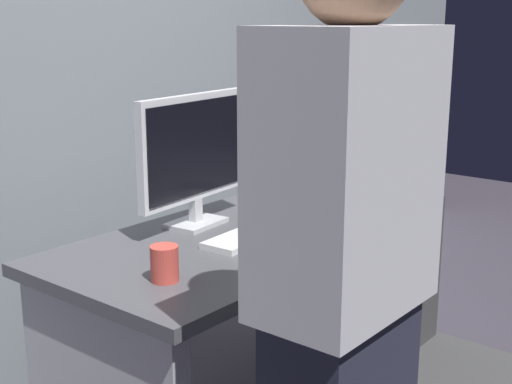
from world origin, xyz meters
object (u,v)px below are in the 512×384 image
object	(u,v)px
person_at_desk	(343,311)
book_stack	(295,173)
cup_near_keyboard	(165,264)
mouse	(304,212)
monitor	(195,153)
keyboard	(256,233)
desk	(245,298)
cell_phone	(358,213)

from	to	relation	value
person_at_desk	book_stack	bearing A→B (deg)	40.29
cup_near_keyboard	mouse	bearing A→B (deg)	5.66
cup_near_keyboard	book_stack	size ratio (longest dim) A/B	0.44
person_at_desk	monitor	bearing A→B (deg)	61.09
keyboard	desk	bearing A→B (deg)	85.98
monitor	book_stack	distance (m)	0.57
monitor	keyboard	size ratio (longest dim) A/B	1.26
person_at_desk	monitor	size ratio (longest dim) A/B	3.03
book_stack	cup_near_keyboard	bearing A→B (deg)	-164.27
mouse	cell_phone	bearing A→B (deg)	-39.17
keyboard	mouse	distance (m)	0.29
desk	book_stack	world-z (taller)	book_stack
person_at_desk	keyboard	bearing A→B (deg)	51.37
mouse	keyboard	bearing A→B (deg)	-177.79
mouse	book_stack	bearing A→B (deg)	42.18
monitor	desk	bearing A→B (deg)	-79.40
cup_near_keyboard	keyboard	bearing A→B (deg)	7.72
person_at_desk	mouse	bearing A→B (deg)	39.76
desk	cell_phone	xyz separation A→B (m)	(0.45, -0.17, 0.24)
desk	book_stack	distance (m)	0.63
person_at_desk	book_stack	distance (m)	1.38
keyboard	mouse	size ratio (longest dim) A/B	4.30
keyboard	book_stack	xyz separation A→B (m)	(0.51, 0.21, 0.09)
cell_phone	person_at_desk	bearing A→B (deg)	-140.47
monitor	keyboard	xyz separation A→B (m)	(0.03, -0.24, -0.25)
mouse	monitor	bearing A→B (deg)	144.54
person_at_desk	keyboard	world-z (taller)	person_at_desk
mouse	cell_phone	distance (m)	0.21
mouse	cup_near_keyboard	size ratio (longest dim) A/B	1.00
cup_near_keyboard	cell_phone	bearing A→B (deg)	-3.43
book_stack	keyboard	bearing A→B (deg)	-157.30
monitor	mouse	xyz separation A→B (m)	(0.32, -0.23, -0.24)
person_at_desk	cell_phone	bearing A→B (deg)	29.44
desk	cell_phone	size ratio (longest dim) A/B	9.50
keyboard	cell_phone	xyz separation A→B (m)	(0.45, -0.12, -0.01)
mouse	person_at_desk	bearing A→B (deg)	-140.24
desk	keyboard	xyz separation A→B (m)	(-0.00, -0.05, 0.24)
desk	cell_phone	world-z (taller)	cell_phone
book_stack	cell_phone	world-z (taller)	book_stack
desk	keyboard	bearing A→B (deg)	-90.75
monitor	mouse	distance (m)	0.46
mouse	cup_near_keyboard	xyz separation A→B (m)	(-0.76, -0.08, 0.03)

